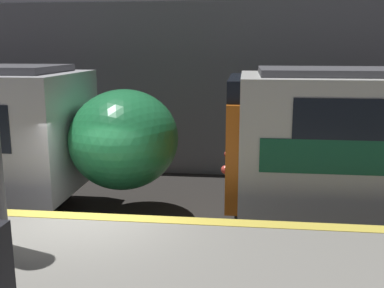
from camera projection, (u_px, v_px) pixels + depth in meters
ground_plane at (88, 274)px, 7.97m from camera, size 120.00×120.00×0.00m
station_rear_barrier at (158, 90)px, 13.90m from camera, size 50.00×0.15×5.27m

